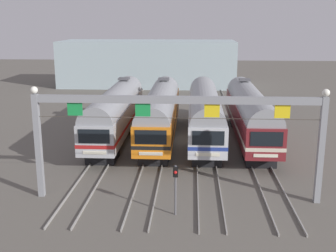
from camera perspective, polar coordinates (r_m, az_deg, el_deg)
The scene contains 9 objects.
ground_plane at distance 39.66m, azimuth 1.90°, elevation -1.83°, with size 160.00×160.00×0.00m, color #5B564F.
track_bed at distance 56.19m, azimuth 2.33°, elevation 2.97°, with size 13.75×70.00×0.15m.
commuter_train_stainless at distance 39.63m, azimuth -6.96°, elevation 2.06°, with size 2.88×18.06×5.05m.
commuter_train_orange at distance 39.11m, azimuth -1.06°, elevation 2.01°, with size 2.88×18.06×5.05m.
commuter_train_silver at distance 39.02m, azimuth 4.93°, elevation 1.92°, with size 2.88×18.06×4.77m.
commuter_train_maroon at distance 39.36m, azimuth 10.88°, elevation 1.83°, with size 2.88×18.06×5.05m.
catenary_gantry at distance 25.32m, azimuth 1.23°, elevation 0.98°, with size 17.48×0.44×6.97m.
yard_signal_mast at distance 24.09m, azimuth 1.00°, elevation -7.31°, with size 0.28×0.35×2.95m.
maintenance_building at distance 72.33m, azimuth -2.67°, elevation 8.36°, with size 28.67×10.00×7.44m, color #9EB2B7.
Camera 1 is at (0.86, -38.15, 10.81)m, focal length 45.71 mm.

